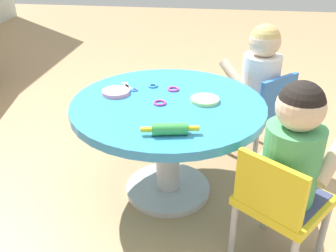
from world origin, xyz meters
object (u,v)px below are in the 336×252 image
seated_child_left (294,148)px  rolling_pin (170,129)px  seated_child_right (261,71)px  child_chair_left (279,203)px  craft_table (168,124)px  child_chair_right (261,110)px  craft_scissors (129,89)px

seated_child_left → rolling_pin: bearing=81.4°
seated_child_left → seated_child_right: size_ratio=1.00×
child_chair_left → rolling_pin: size_ratio=2.33×
craft_table → child_chair_right: child_chair_right is taller
seated_child_left → seated_child_right: 0.82m
child_chair_left → craft_scissors: 0.91m
seated_child_left → craft_scissors: 0.88m
seated_child_right → craft_scissors: 0.74m
rolling_pin → craft_scissors: 0.51m
craft_table → child_chair_left: size_ratio=1.70×
child_chair_left → seated_child_left: 0.23m
seated_child_left → seated_child_right: same height
seated_child_right → rolling_pin: size_ratio=2.22×
craft_table → rolling_pin: (-0.31, -0.05, 0.14)m
craft_table → child_chair_left: 0.64m
seated_child_right → rolling_pin: seated_child_right is taller
child_chair_left → rolling_pin: rolling_pin is taller
child_chair_left → craft_scissors: bearing=52.7°
child_chair_right → rolling_pin: size_ratio=2.33×
craft_table → seated_child_left: 0.65m
child_chair_left → seated_child_left: seated_child_left is taller
seated_child_left → rolling_pin: 0.46m
seated_child_left → child_chair_right: bearing=2.1°
child_chair_right → rolling_pin: rolling_pin is taller
seated_child_right → rolling_pin: 0.85m
child_chair_left → seated_child_right: size_ratio=1.05×
seated_child_right → child_chair_right: bearing=-136.1°
seated_child_right → rolling_pin: (-0.75, 0.40, 0.01)m
seated_child_left → rolling_pin: size_ratio=2.22×
child_chair_left → child_chair_right: same height
child_chair_left → seated_child_left: (0.03, -0.02, 0.23)m
child_chair_left → seated_child_right: (0.85, 0.03, 0.23)m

